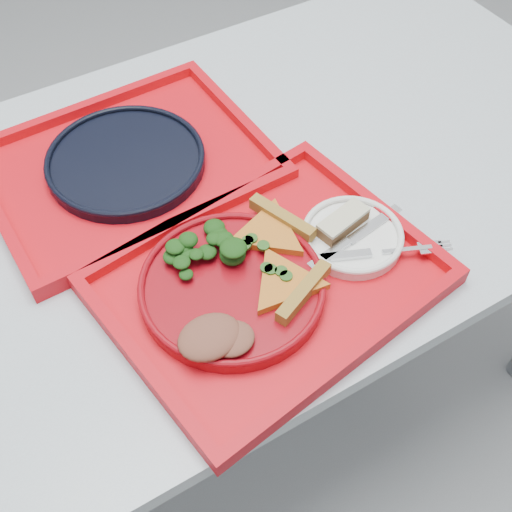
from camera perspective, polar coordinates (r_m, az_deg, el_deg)
name	(u,v)px	position (r m, az deg, el deg)	size (l,w,h in m)	color
ground	(216,403)	(1.67, -3.55, -12.89)	(10.00, 10.00, 0.00)	gray
table	(197,228)	(1.10, -5.26, 2.46)	(1.60, 0.80, 0.75)	#9FA9B3
tray_main	(269,283)	(0.92, 1.18, -2.43)	(0.45, 0.35, 0.01)	red
tray_far	(127,168)	(1.10, -11.37, 7.65)	(0.45, 0.35, 0.01)	red
dinner_plate	(232,288)	(0.90, -2.14, -2.87)	(0.26, 0.26, 0.02)	maroon
side_plate	(352,238)	(0.97, 8.54, 1.60)	(0.15, 0.15, 0.01)	white
navy_plate	(126,162)	(1.09, -11.48, 8.17)	(0.26, 0.26, 0.02)	black
pizza_slice_a	(285,281)	(0.88, 2.56, -2.22)	(0.13, 0.11, 0.02)	orange
pizza_slice_b	(269,231)	(0.94, 1.13, 2.27)	(0.13, 0.11, 0.02)	orange
salad_heap	(201,248)	(0.91, -4.92, 0.73)	(0.09, 0.08, 0.04)	black
meat_portion	(209,337)	(0.83, -4.16, -7.20)	(0.09, 0.07, 0.03)	brown
dessert_bar	(343,222)	(0.96, 7.73, 3.03)	(0.09, 0.05, 0.02)	#53371B
knife	(356,236)	(0.96, 8.87, 1.77)	(0.18, 0.02, 0.01)	silver
fork	(381,252)	(0.94, 11.06, 0.36)	(0.18, 0.02, 0.01)	silver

